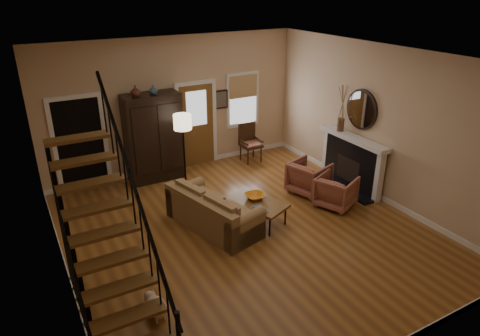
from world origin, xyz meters
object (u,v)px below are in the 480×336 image
sofa (213,210)px  armchair_left (336,191)px  floor_lamp (184,152)px  side_chair (251,143)px  armchair_right (309,177)px  coffee_table (257,212)px  armoire (154,138)px

sofa → armchair_left: size_ratio=2.62×
floor_lamp → side_chair: bearing=15.7°
armchair_right → side_chair: (-0.22, 2.22, 0.14)m
coffee_table → side_chair: side_chair is taller
armoire → armchair_left: bearing=-48.3°
sofa → coffee_table: 0.88m
sofa → coffee_table: (0.83, -0.25, -0.15)m
armchair_right → floor_lamp: floor_lamp is taller
armoire → floor_lamp: 0.92m
sofa → armchair_right: bearing=-7.9°
coffee_table → floor_lamp: size_ratio=0.66×
armchair_left → side_chair: size_ratio=0.74×
coffee_table → armchair_right: (1.72, 0.55, 0.15)m
floor_lamp → side_chair: 2.23m
side_chair → armchair_right: bearing=-84.2°
armoire → armchair_right: (2.77, -2.42, -0.68)m
floor_lamp → armchair_left: bearing=-44.9°
armchair_left → armchair_right: (-0.10, 0.80, 0.02)m
coffee_table → armchair_left: size_ratio=1.54×
sofa → coffee_table: sofa is taller
floor_lamp → armchair_right: bearing=-34.7°
armoire → floor_lamp: size_ratio=1.20×
armoire → coffee_table: 3.26m
coffee_table → armchair_left: 1.84m
coffee_table → side_chair: size_ratio=1.14×
sofa → armchair_left: bearing=-25.4°
armchair_left → floor_lamp: 3.48m
sofa → coffee_table: size_ratio=1.70×
armchair_left → floor_lamp: floor_lamp is taller
floor_lamp → armoire: bearing=118.7°
armoire → sofa: size_ratio=1.06×
armchair_left → sofa: bearing=55.0°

